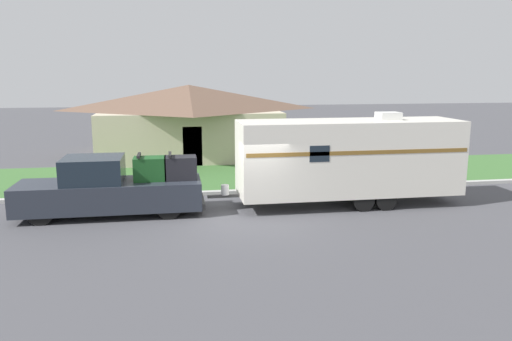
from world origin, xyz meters
name	(u,v)px	position (x,y,z in m)	size (l,w,h in m)	color
ground_plane	(253,219)	(0.00, 0.00, 0.00)	(120.00, 120.00, 0.00)	#47474C
curb_strip	(239,192)	(0.00, 3.75, 0.07)	(80.00, 0.30, 0.14)	#ADADA8
lawn_strip	(229,175)	(0.00, 7.40, 0.01)	(80.00, 7.00, 0.03)	#3D6B33
house_across_street	(189,119)	(-1.57, 13.79, 2.16)	(10.82, 7.95, 4.17)	beige
pickup_truck	(112,188)	(-4.70, 1.37, 0.94)	(6.30, 1.97, 2.10)	black
travel_trailer	(349,157)	(3.79, 1.37, 1.79)	(9.30, 2.30, 3.42)	black
mailbox	(395,160)	(7.11, 4.52, 1.05)	(0.48, 0.20, 1.36)	brown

